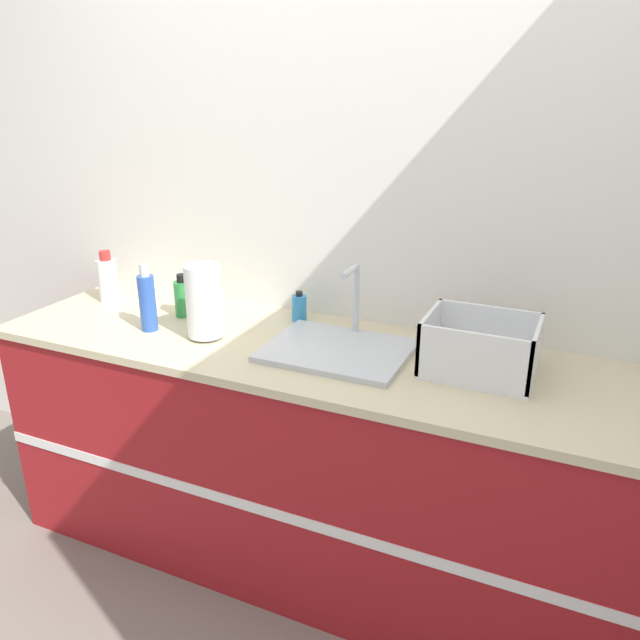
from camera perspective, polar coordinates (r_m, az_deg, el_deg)
ground_plane at (r=2.41m, az=-3.97°, el=-25.24°), size 12.00×12.00×0.00m
wall_back at (r=2.33m, az=3.16°, el=10.04°), size 4.72×0.06×2.60m
counter_cabinet at (r=2.35m, az=-0.47°, el=-12.53°), size 2.34×0.67×0.88m
sink at (r=2.10m, az=1.68°, el=-2.50°), size 0.47×0.37×0.27m
paper_towel_roll at (r=2.22m, az=-10.54°, el=1.66°), size 0.13×0.13×0.27m
dish_rack at (r=2.00m, az=14.40°, el=-2.89°), size 0.34×0.26×0.18m
bottle_white_spray at (r=2.72m, az=-18.82°, el=3.56°), size 0.08×0.08×0.21m
bottle_green at (r=2.47m, az=-12.42°, el=2.01°), size 0.07×0.07×0.17m
bottle_blue at (r=2.34m, az=-15.51°, el=1.66°), size 0.06×0.06×0.25m
soap_dispenser at (r=2.37m, az=-1.91°, el=1.13°), size 0.06×0.06×0.12m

